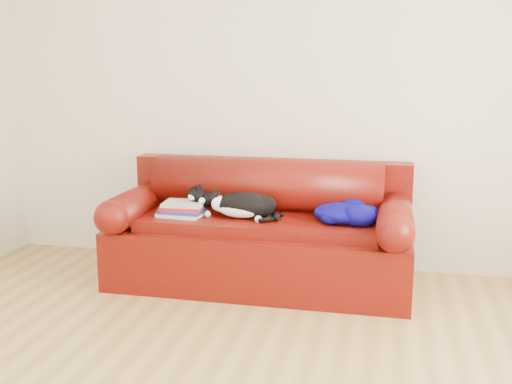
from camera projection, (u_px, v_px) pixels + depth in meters
The scene contains 6 objects.
room_shell at pixel (224, 34), 2.56m from camera, with size 4.52×4.02×2.61m.
sofa_base at pixel (260, 251), 4.30m from camera, with size 2.10×0.90×0.50m.
sofa_back at pixel (267, 202), 4.47m from camera, with size 2.10×1.01×0.88m.
book_stack at pixel (183, 209), 4.23m from camera, with size 0.33×0.26×0.10m.
cat at pixel (243, 206), 4.16m from camera, with size 0.62×0.25×0.23m.
blanket at pixel (344, 212), 4.07m from camera, with size 0.49×0.47×0.15m.
Camera 1 is at (0.83, -2.53, 1.52)m, focal length 42.00 mm.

